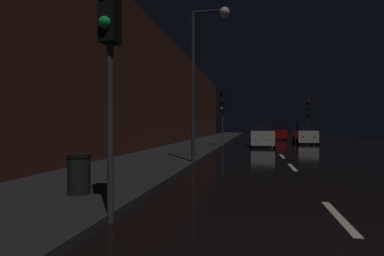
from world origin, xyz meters
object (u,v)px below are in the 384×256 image
object	(u,v)px
traffic_light_near_left	(109,14)
traffic_light_far_left	(222,105)
car_approaching_headlights	(262,135)
traffic_light_far_right	(308,111)
trash_bin_curbside	(79,174)
car_parked_right_far	(305,134)
streetlamp_overhead	(203,61)
car_distant_taillights	(278,132)

from	to	relation	value
traffic_light_near_left	traffic_light_far_left	distance (m)	18.78
traffic_light_near_left	car_approaching_headlights	distance (m)	20.57
traffic_light_far_right	trash_bin_curbside	bearing A→B (deg)	-10.26
car_parked_right_far	traffic_light_near_left	bearing A→B (deg)	163.55
streetlamp_overhead	car_parked_right_far	distance (m)	18.66
trash_bin_curbside	car_parked_right_far	world-z (taller)	car_parked_right_far
streetlamp_overhead	trash_bin_curbside	world-z (taller)	streetlamp_overhead
traffic_light_far_right	car_approaching_headlights	world-z (taller)	traffic_light_far_right
traffic_light_far_left	traffic_light_far_right	distance (m)	12.12
traffic_light_far_right	car_parked_right_far	xyz separation A→B (m)	(-0.80, -2.96, -2.36)
trash_bin_curbside	traffic_light_far_left	bearing A→B (deg)	84.89
car_parked_right_far	car_distant_taillights	size ratio (longest dim) A/B	1.02
traffic_light_far_left	traffic_light_far_right	size ratio (longest dim) A/B	1.02
traffic_light_near_left	traffic_light_far_right	distance (m)	29.01
streetlamp_overhead	car_approaching_headlights	distance (m)	13.01
car_approaching_headlights	car_parked_right_far	xyz separation A→B (m)	(4.12, 4.75, -0.03)
traffic_light_far_left	car_distant_taillights	xyz separation A→B (m)	(5.46, 14.43, -2.44)
traffic_light_near_left	traffic_light_far_left	xyz separation A→B (m)	(0.10, 18.78, -0.37)
traffic_light_far_right	car_distant_taillights	size ratio (longest dim) A/B	1.14
traffic_light_near_left	car_parked_right_far	bearing A→B (deg)	166.14
traffic_light_far_left	car_distant_taillights	distance (m)	15.62
trash_bin_curbside	car_approaching_headlights	size ratio (longest dim) A/B	0.22
traffic_light_far_right	car_parked_right_far	distance (m)	3.88
streetlamp_overhead	car_distant_taillights	xyz separation A→B (m)	(5.18, 25.25, -3.66)
car_parked_right_far	streetlamp_overhead	bearing A→B (deg)	157.60
traffic_light_near_left	car_approaching_headlights	world-z (taller)	traffic_light_near_left
trash_bin_curbside	car_approaching_headlights	distance (m)	19.38
traffic_light_near_left	traffic_light_far_left	bearing A→B (deg)	-177.70
traffic_light_near_left	car_approaching_headlights	xyz separation A→B (m)	(3.23, 20.13, -2.76)
car_approaching_headlights	car_parked_right_far	distance (m)	6.29
streetlamp_overhead	car_parked_right_far	xyz separation A→B (m)	(6.97, 16.92, -3.64)
car_distant_taillights	traffic_light_near_left	bearing A→B (deg)	170.51
car_parked_right_far	car_distant_taillights	xyz separation A→B (m)	(-1.79, 8.33, -0.02)
car_approaching_headlights	car_parked_right_far	bearing A→B (deg)	139.07
car_approaching_headlights	car_distant_taillights	world-z (taller)	car_approaching_headlights
traffic_light_near_left	traffic_light_far_right	bearing A→B (deg)	166.29
car_parked_right_far	trash_bin_curbside	bearing A→B (deg)	159.49
car_distant_taillights	traffic_light_far_right	bearing A→B (deg)	-154.25
traffic_light_far_left	car_parked_right_far	bearing A→B (deg)	140.27
traffic_light_far_right	trash_bin_curbside	world-z (taller)	traffic_light_far_right
traffic_light_far_right	car_distant_taillights	xyz separation A→B (m)	(-2.59, 5.37, -2.38)
traffic_light_far_left	traffic_light_far_right	bearing A→B (deg)	148.61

